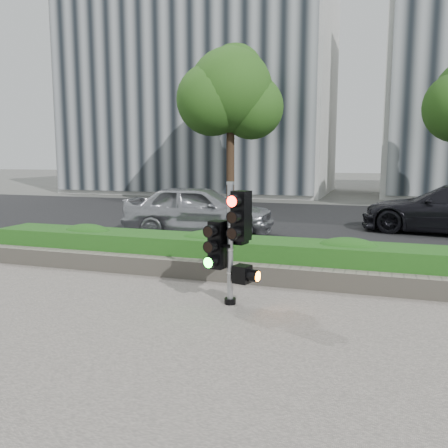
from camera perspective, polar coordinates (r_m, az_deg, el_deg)
name	(u,v)px	position (r m, az deg, el deg)	size (l,w,h in m)	color
ground	(226,319)	(6.89, 0.27, -11.38)	(120.00, 120.00, 0.00)	#51514C
sidewalk	(143,405)	(4.77, -9.68, -20.67)	(16.00, 11.00, 0.03)	#9E9389
road	(316,224)	(16.46, 11.07, 0.04)	(60.00, 13.00, 0.02)	black
curb	(274,266)	(9.80, 5.98, -5.10)	(60.00, 0.25, 0.12)	gray
stone_wall	(259,274)	(8.58, 4.21, -6.04)	(12.00, 0.32, 0.34)	gray
hedge	(267,258)	(9.16, 5.21, -4.04)	(12.00, 1.00, 0.68)	#41902C
building_left	(203,73)	(31.61, -2.52, 17.67)	(16.00, 9.00, 15.00)	#B7B7B2
tree_left	(231,94)	(21.90, 0.80, 15.40)	(4.61, 4.03, 7.34)	black
traffic_signal	(233,237)	(7.22, 1.05, -1.61)	(0.69, 0.56, 1.90)	black
car_silver	(199,210)	(13.68, -3.03, 1.69)	(1.74, 4.32, 1.47)	#A5A6AC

